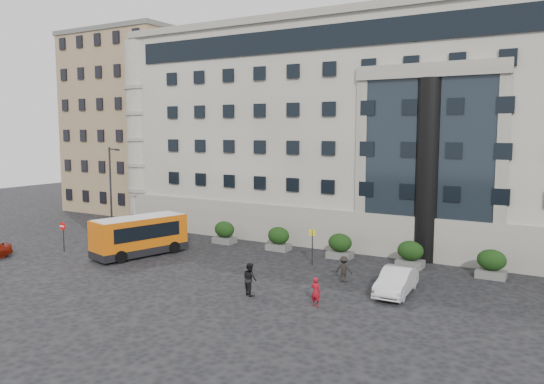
{
  "coord_description": "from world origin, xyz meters",
  "views": [
    {
      "loc": [
        21.37,
        -27.68,
        9.36
      ],
      "look_at": [
        2.46,
        4.63,
        5.0
      ],
      "focal_mm": 35.0,
      "sensor_mm": 36.0,
      "label": 1
    }
  ],
  "objects_px": {
    "hedge_d": "(410,254)",
    "street_lamp": "(111,191)",
    "hedge_c": "(340,246)",
    "hedge_e": "(491,264)",
    "hedge_b": "(279,239)",
    "pedestrian_a": "(316,292)",
    "minibus": "(140,234)",
    "pedestrian_b": "(250,279)",
    "bus_stop_sign": "(312,241)",
    "white_taxi": "(396,281)",
    "parked_car_c": "(117,225)",
    "pedestrian_c": "(344,269)",
    "no_entry_sign": "(63,231)",
    "red_truck": "(221,205)",
    "parked_car_d": "(171,210)",
    "hedge_a": "(224,232)",
    "parked_car_b": "(137,232)"
  },
  "relations": [
    {
      "from": "pedestrian_c",
      "to": "red_truck",
      "type": "bearing_deg",
      "value": -42.16
    },
    {
      "from": "red_truck",
      "to": "pedestrian_c",
      "type": "height_order",
      "value": "red_truck"
    },
    {
      "from": "hedge_d",
      "to": "street_lamp",
      "type": "xyz_separation_m",
      "value": [
        -23.54,
        -4.8,
        3.44
      ]
    },
    {
      "from": "hedge_c",
      "to": "hedge_e",
      "type": "bearing_deg",
      "value": 0.0
    },
    {
      "from": "red_truck",
      "to": "parked_car_c",
      "type": "height_order",
      "value": "red_truck"
    },
    {
      "from": "street_lamp",
      "to": "no_entry_sign",
      "type": "height_order",
      "value": "street_lamp"
    },
    {
      "from": "parked_car_c",
      "to": "pedestrian_c",
      "type": "height_order",
      "value": "pedestrian_c"
    },
    {
      "from": "bus_stop_sign",
      "to": "white_taxi",
      "type": "height_order",
      "value": "bus_stop_sign"
    },
    {
      "from": "no_entry_sign",
      "to": "parked_car_d",
      "type": "xyz_separation_m",
      "value": [
        -4.0,
        17.04,
        -0.89
      ]
    },
    {
      "from": "hedge_b",
      "to": "red_truck",
      "type": "relative_size",
      "value": 0.36
    },
    {
      "from": "street_lamp",
      "to": "pedestrian_a",
      "type": "height_order",
      "value": "street_lamp"
    },
    {
      "from": "no_entry_sign",
      "to": "white_taxi",
      "type": "xyz_separation_m",
      "value": [
        25.58,
        2.54,
        -0.9
      ]
    },
    {
      "from": "parked_car_b",
      "to": "parked_car_d",
      "type": "relative_size",
      "value": 0.72
    },
    {
      "from": "hedge_d",
      "to": "parked_car_c",
      "type": "bearing_deg",
      "value": -177.62
    },
    {
      "from": "hedge_b",
      "to": "pedestrian_a",
      "type": "xyz_separation_m",
      "value": [
        8.32,
        -10.61,
        -0.14
      ]
    },
    {
      "from": "hedge_b",
      "to": "no_entry_sign",
      "type": "relative_size",
      "value": 0.79
    },
    {
      "from": "hedge_a",
      "to": "white_taxi",
      "type": "distance_m",
      "value": 17.74
    },
    {
      "from": "bus_stop_sign",
      "to": "hedge_a",
      "type": "bearing_deg",
      "value": 163.58
    },
    {
      "from": "hedge_d",
      "to": "no_entry_sign",
      "type": "xyz_separation_m",
      "value": [
        -24.6,
        -8.84,
        0.72
      ]
    },
    {
      "from": "white_taxi",
      "to": "pedestrian_b",
      "type": "bearing_deg",
      "value": -150.86
    },
    {
      "from": "hedge_a",
      "to": "bus_stop_sign",
      "type": "height_order",
      "value": "bus_stop_sign"
    },
    {
      "from": "no_entry_sign",
      "to": "minibus",
      "type": "relative_size",
      "value": 0.31
    },
    {
      "from": "red_truck",
      "to": "parked_car_d",
      "type": "xyz_separation_m",
      "value": [
        -4.98,
        -2.37,
        -0.6
      ]
    },
    {
      "from": "no_entry_sign",
      "to": "red_truck",
      "type": "distance_m",
      "value": 19.44
    },
    {
      "from": "minibus",
      "to": "pedestrian_b",
      "type": "relative_size",
      "value": 3.93
    },
    {
      "from": "no_entry_sign",
      "to": "minibus",
      "type": "bearing_deg",
      "value": 18.87
    },
    {
      "from": "no_entry_sign",
      "to": "pedestrian_b",
      "type": "distance_m",
      "value": 18.55
    },
    {
      "from": "parked_car_d",
      "to": "pedestrian_a",
      "type": "height_order",
      "value": "pedestrian_a"
    },
    {
      "from": "hedge_b",
      "to": "pedestrian_c",
      "type": "relative_size",
      "value": 1.13
    },
    {
      "from": "bus_stop_sign",
      "to": "pedestrian_b",
      "type": "relative_size",
      "value": 1.34
    },
    {
      "from": "bus_stop_sign",
      "to": "hedge_d",
      "type": "bearing_deg",
      "value": 24.66
    },
    {
      "from": "hedge_b",
      "to": "pedestrian_a",
      "type": "bearing_deg",
      "value": -51.89
    },
    {
      "from": "bus_stop_sign",
      "to": "red_truck",
      "type": "height_order",
      "value": "red_truck"
    },
    {
      "from": "hedge_a",
      "to": "parked_car_c",
      "type": "xyz_separation_m",
      "value": [
        -11.39,
        -1.12,
        -0.25
      ]
    },
    {
      "from": "hedge_e",
      "to": "hedge_a",
      "type": "bearing_deg",
      "value": 180.0
    },
    {
      "from": "parked_car_c",
      "to": "red_truck",
      "type": "bearing_deg",
      "value": 82.95
    },
    {
      "from": "parked_car_c",
      "to": "pedestrian_c",
      "type": "relative_size",
      "value": 2.87
    },
    {
      "from": "bus_stop_sign",
      "to": "white_taxi",
      "type": "bearing_deg",
      "value": -26.31
    },
    {
      "from": "bus_stop_sign",
      "to": "parked_car_c",
      "type": "height_order",
      "value": "bus_stop_sign"
    },
    {
      "from": "parked_car_c",
      "to": "parked_car_d",
      "type": "height_order",
      "value": "parked_car_d"
    },
    {
      "from": "minibus",
      "to": "pedestrian_c",
      "type": "height_order",
      "value": "minibus"
    },
    {
      "from": "hedge_c",
      "to": "pedestrian_c",
      "type": "height_order",
      "value": "hedge_c"
    },
    {
      "from": "hedge_d",
      "to": "red_truck",
      "type": "xyz_separation_m",
      "value": [
        -23.62,
        10.57,
        0.44
      ]
    },
    {
      "from": "hedge_b",
      "to": "parked_car_c",
      "type": "relative_size",
      "value": 0.39
    },
    {
      "from": "no_entry_sign",
      "to": "red_truck",
      "type": "bearing_deg",
      "value": 87.11
    },
    {
      "from": "hedge_b",
      "to": "hedge_e",
      "type": "relative_size",
      "value": 1.0
    },
    {
      "from": "minibus",
      "to": "parked_car_b",
      "type": "distance_m",
      "value": 6.3
    },
    {
      "from": "bus_stop_sign",
      "to": "parked_car_c",
      "type": "distance_m",
      "value": 20.98
    },
    {
      "from": "street_lamp",
      "to": "bus_stop_sign",
      "type": "xyz_separation_m",
      "value": [
        17.44,
        2.0,
        -2.64
      ]
    },
    {
      "from": "hedge_a",
      "to": "hedge_b",
      "type": "distance_m",
      "value": 5.2
    }
  ]
}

